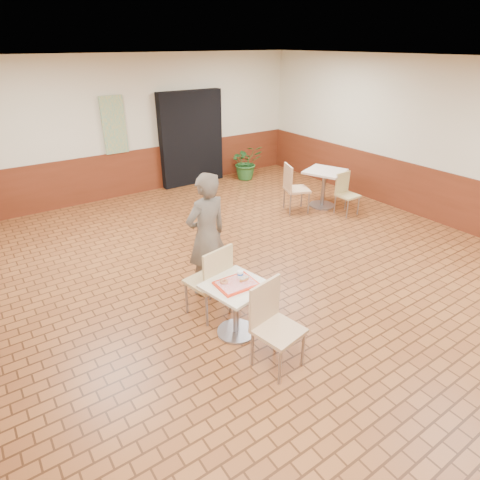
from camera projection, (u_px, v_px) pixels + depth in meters
room_shell at (287, 187)px, 5.24m from camera, size 8.01×10.01×3.01m
wainscot_band at (284, 254)px, 5.69m from camera, size 8.00×10.00×1.00m
corridor_doorway at (191, 139)px, 9.62m from camera, size 1.60×0.22×2.20m
promo_poster at (114, 125)px, 8.53m from camera, size 0.50×0.03×1.20m
main_table at (236, 301)px, 4.72m from camera, size 0.65×0.65×0.69m
chair_main_front at (273, 321)px, 4.24m from camera, size 0.53×0.53×0.99m
chair_main_back at (212, 278)px, 4.99m from camera, size 0.54×0.54×1.01m
customer at (207, 236)px, 5.36m from camera, size 0.68×0.50×1.75m
serving_tray at (236, 284)px, 4.61m from camera, size 0.45×0.35×0.03m
ring_donut at (224, 282)px, 4.60m from camera, size 0.11×0.11×0.03m
long_john_donut at (244, 279)px, 4.64m from camera, size 0.14×0.08×0.04m
paper_cup at (240, 274)px, 4.69m from camera, size 0.07×0.07×0.09m
second_table at (324, 182)px, 8.46m from camera, size 0.75×0.75×0.79m
chair_second_left at (293, 186)px, 8.18m from camera, size 0.60×0.60×1.00m
chair_second_front at (345, 191)px, 8.15m from camera, size 0.39×0.39×0.84m
potted_plant at (246, 162)px, 10.22m from camera, size 0.94×0.86×0.88m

